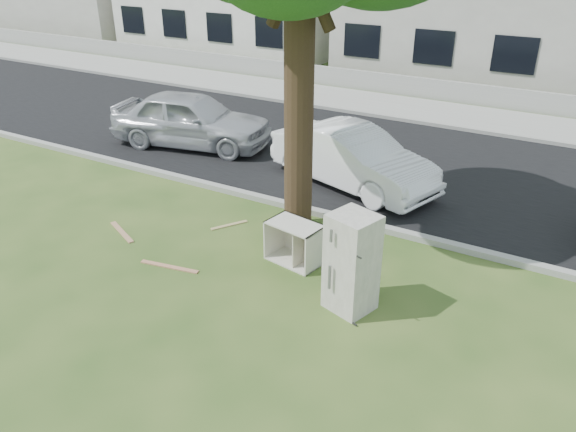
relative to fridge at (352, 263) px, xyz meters
The scene contains 13 objects.
ground 1.79m from the fridge, behind, with size 120.00×120.00×0.00m, color #2D4B1A.
road 6.40m from the fridge, 104.58° to the left, with size 120.00×7.00×0.01m, color black.
kerb_near 3.15m from the fridge, 121.60° to the left, with size 120.00×0.18×0.12m, color gray.
kerb_far 9.86m from the fridge, 99.36° to the left, with size 120.00×0.18×0.12m, color gray.
sidewalk 11.29m from the fridge, 98.16° to the left, with size 120.00×2.80×0.01m, color gray.
low_wall 12.86m from the fridge, 97.15° to the left, with size 120.00×0.15×0.70m, color gray.
fridge is the anchor object (origin of this frame).
cabinet 1.66m from the fridge, 151.20° to the left, with size 0.95×0.59×0.74m, color white.
plank_a 3.33m from the fridge, behind, with size 1.11×0.09×0.02m, color #B37956.
plank_b 4.91m from the fridge, behind, with size 1.01×0.10×0.02m, color #AB7C59.
plank_c 3.54m from the fridge, 157.90° to the left, with size 0.77×0.09×0.02m, color tan.
car_center 4.78m from the fridge, 113.76° to the left, with size 1.42×4.08×1.35m, color white.
car_left 8.29m from the fridge, 145.38° to the left, with size 1.74×4.34×1.48m, color #B0B2B8.
Camera 1 is at (4.35, -6.85, 5.20)m, focal length 35.00 mm.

